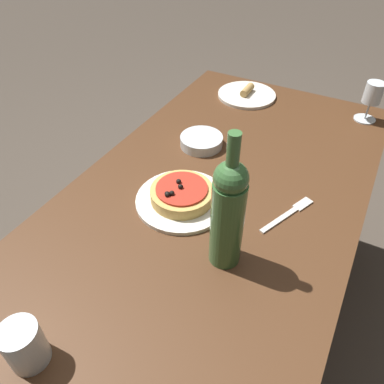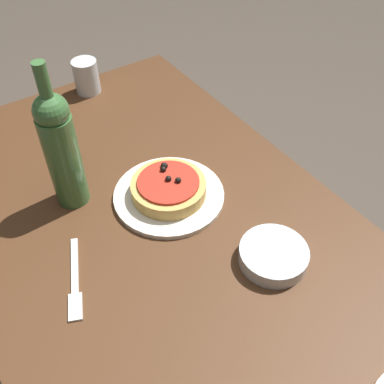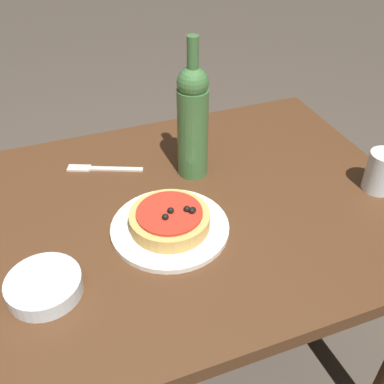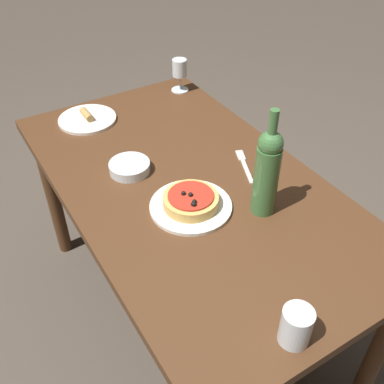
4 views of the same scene
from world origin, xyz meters
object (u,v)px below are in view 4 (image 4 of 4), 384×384
object	(u,v)px
dining_table	(189,202)
wine_bottle	(267,171)
water_cup	(296,326)
dinner_plate	(191,206)
pizza	(191,200)
side_bowl	(130,167)
side_plate	(87,119)
fork	(244,164)
wine_glass	(180,70)

from	to	relation	value
dining_table	wine_bottle	size ratio (longest dim) A/B	4.05
water_cup	wine_bottle	bearing A→B (deg)	-29.26
dinner_plate	pizza	xyz separation A→B (m)	(-0.00, 0.00, 0.03)
pizza	side_bowl	bearing A→B (deg)	16.22
water_cup	dinner_plate	bearing A→B (deg)	-4.07
dining_table	side_plate	world-z (taller)	side_plate
fork	pizza	bearing A→B (deg)	132.24
water_cup	dining_table	bearing A→B (deg)	-9.12
wine_glass	wine_bottle	size ratio (longest dim) A/B	0.41
wine_glass	side_bowl	bearing A→B (deg)	133.73
fork	wine_glass	bearing A→B (deg)	14.19
side_bowl	pizza	bearing A→B (deg)	-163.78
wine_bottle	fork	distance (m)	0.28
dining_table	fork	distance (m)	0.23
dining_table	wine_glass	size ratio (longest dim) A/B	9.80
wine_bottle	dinner_plate	bearing A→B (deg)	56.45
dining_table	water_cup	distance (m)	0.65
dining_table	wine_bottle	distance (m)	0.36
dinner_plate	side_bowl	distance (m)	0.28
dining_table	side_bowl	size ratio (longest dim) A/B	10.02
wine_bottle	pizza	bearing A→B (deg)	56.53
pizza	side_plate	world-z (taller)	pizza
side_bowl	side_plate	xyz separation A→B (m)	(0.40, -0.00, -0.01)
dining_table	water_cup	xyz separation A→B (m)	(-0.63, 0.10, 0.14)
pizza	fork	xyz separation A→B (m)	(0.10, -0.28, -0.03)
side_plate	water_cup	bearing A→B (deg)	-177.98
wine_bottle	side_bowl	bearing A→B (deg)	33.77
wine_bottle	fork	size ratio (longest dim) A/B	1.86
dining_table	dinner_plate	distance (m)	0.16
dinner_plate	fork	xyz separation A→B (m)	(0.10, -0.28, -0.00)
dining_table	fork	world-z (taller)	fork
wine_glass	water_cup	world-z (taller)	wine_glass
dining_table	pizza	bearing A→B (deg)	150.90
fork	side_plate	bearing A→B (deg)	54.88
dining_table	wine_glass	bearing A→B (deg)	-27.60
wine_glass	water_cup	size ratio (longest dim) A/B	1.44
side_bowl	side_plate	world-z (taller)	side_plate
wine_bottle	fork	xyz separation A→B (m)	(0.22, -0.09, -0.15)
fork	water_cup	bearing A→B (deg)	175.80
dinner_plate	dining_table	bearing A→B (deg)	-29.10
dining_table	wine_bottle	world-z (taller)	wine_bottle
dining_table	dinner_plate	world-z (taller)	dinner_plate
wine_bottle	fork	bearing A→B (deg)	-23.21
wine_glass	wine_bottle	bearing A→B (deg)	167.20
pizza	water_cup	bearing A→B (deg)	175.94
wine_glass	fork	bearing A→B (deg)	171.23
wine_glass	side_plate	size ratio (longest dim) A/B	0.62
water_cup	pizza	bearing A→B (deg)	-4.06
dinner_plate	side_plate	world-z (taller)	side_plate
fork	side_plate	size ratio (longest dim) A/B	0.81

